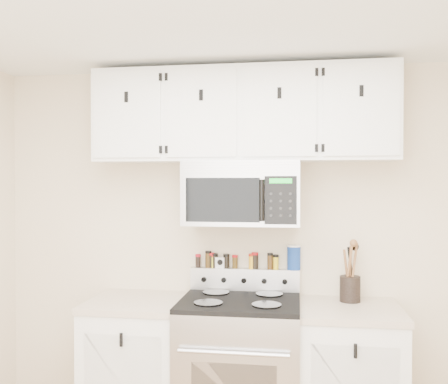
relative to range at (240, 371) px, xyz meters
name	(u,v)px	position (x,y,z in m)	size (l,w,h in m)	color
back_wall	(245,246)	(0.00, 0.32, 0.76)	(3.50, 0.01, 2.50)	beige
range	(240,371)	(0.00, 0.00, 0.00)	(0.76, 0.65, 1.10)	#B7B7BA
base_cabinet_left	(138,368)	(-0.69, 0.02, -0.03)	(0.64, 0.62, 0.92)	white
base_cabinet_right	(349,379)	(0.69, 0.02, -0.03)	(0.64, 0.62, 0.92)	white
microwave	(242,193)	(0.00, 0.13, 1.14)	(0.76, 0.44, 0.42)	#9E9EA3
upper_cabinets	(243,115)	(0.00, 0.15, 1.66)	(2.00, 0.35, 0.62)	white
utensil_crock	(350,287)	(0.71, 0.16, 0.53)	(0.13, 0.13, 0.39)	black
kitchen_timer	(221,262)	(-0.17, 0.28, 0.65)	(0.07, 0.05, 0.08)	white
salt_canister	(294,257)	(0.34, 0.28, 0.70)	(0.09, 0.09, 0.17)	navy
spice_jar_0	(198,261)	(-0.33, 0.28, 0.66)	(0.04, 0.04, 0.09)	black
spice_jar_1	(208,259)	(-0.26, 0.28, 0.67)	(0.04, 0.04, 0.12)	#452F10
spice_jar_2	(212,260)	(-0.23, 0.28, 0.67)	(0.04, 0.04, 0.10)	black
spice_jar_3	(213,261)	(-0.23, 0.28, 0.66)	(0.04, 0.04, 0.09)	yellow
spice_jar_4	(215,260)	(-0.21, 0.28, 0.66)	(0.05, 0.05, 0.10)	black
spice_jar_5	(226,261)	(-0.13, 0.28, 0.66)	(0.04, 0.04, 0.10)	black
spice_jar_6	(235,261)	(-0.07, 0.28, 0.66)	(0.04, 0.04, 0.09)	#453210
spice_jar_7	(252,261)	(0.05, 0.28, 0.67)	(0.04, 0.04, 0.10)	gold
spice_jar_8	(255,260)	(0.07, 0.28, 0.67)	(0.05, 0.05, 0.11)	black
spice_jar_9	(270,261)	(0.18, 0.28, 0.67)	(0.04, 0.04, 0.11)	#442B10
spice_jar_10	(276,262)	(0.22, 0.28, 0.66)	(0.04, 0.04, 0.10)	yellow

